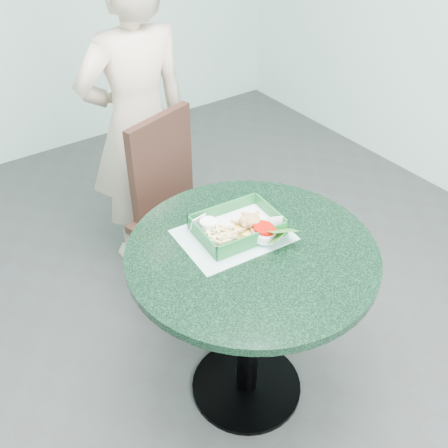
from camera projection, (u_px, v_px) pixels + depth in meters
floor at (246, 386)px, 2.25m from camera, size 4.00×5.00×0.02m
cafe_table at (250, 289)px, 1.90m from camera, size 0.87×0.87×0.75m
dining_chair at (174, 203)px, 2.42m from camera, size 0.38×0.38×0.93m
diner_person at (138, 121)px, 2.50m from camera, size 0.59×0.40×1.60m
placemat at (233, 239)px, 1.85m from camera, size 0.39×0.31×0.00m
food_basket at (237, 233)px, 1.86m from camera, size 0.29×0.21×0.06m
crab_sandwich at (250, 227)px, 1.83m from camera, size 0.12×0.12×0.07m
fries_pile at (221, 240)px, 1.79m from camera, size 0.15×0.15×0.04m
sauce_ramekin at (209, 230)px, 1.82m from camera, size 0.06×0.06×0.03m
garnish_cup at (269, 235)px, 1.81m from camera, size 0.12×0.12×0.05m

